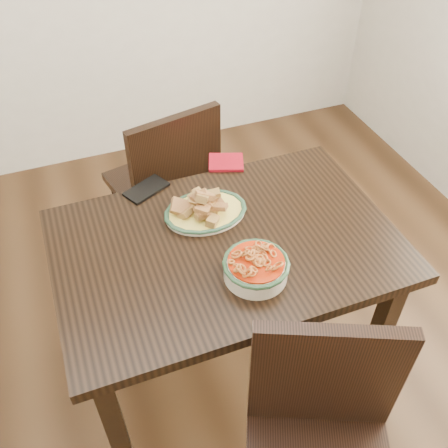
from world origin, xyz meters
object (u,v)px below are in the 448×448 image
object	(u,v)px
noodle_bowl	(256,266)
smartphone	(146,189)
dining_table	(226,263)
chair_near	(321,441)
chair_far	(168,181)
fish_plate	(205,205)

from	to	relation	value
noodle_bowl	smartphone	world-z (taller)	noodle_bowl
dining_table	chair_near	world-z (taller)	chair_near
chair_near	smartphone	world-z (taller)	chair_near
dining_table	noodle_bowl	xyz separation A→B (m)	(0.03, -0.17, 0.15)
chair_far	noodle_bowl	world-z (taller)	chair_far
chair_far	chair_near	size ratio (longest dim) A/B	1.00
fish_plate	smartphone	xyz separation A→B (m)	(-0.16, 0.20, -0.04)
fish_plate	smartphone	size ratio (longest dim) A/B	1.77
dining_table	chair_far	size ratio (longest dim) A/B	1.27
chair_far	chair_near	bearing A→B (deg)	80.52
chair_far	fish_plate	bearing A→B (deg)	77.54
fish_plate	smartphone	distance (m)	0.26
smartphone	chair_near	bearing A→B (deg)	-103.19
noodle_bowl	smartphone	distance (m)	0.57
fish_plate	noodle_bowl	size ratio (longest dim) A/B	1.37
chair_near	noodle_bowl	size ratio (longest dim) A/B	4.28
chair_far	smartphone	bearing A→B (deg)	51.93
dining_table	chair_near	xyz separation A→B (m)	(0.05, -0.62, -0.14)
dining_table	fish_plate	xyz separation A→B (m)	(-0.02, 0.15, 0.15)
chair_far	chair_near	xyz separation A→B (m)	(0.08, -1.31, 0.00)
fish_plate	smartphone	bearing A→B (deg)	128.30
dining_table	noodle_bowl	distance (m)	0.23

